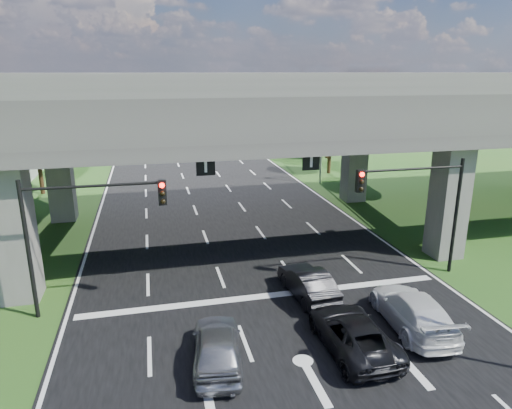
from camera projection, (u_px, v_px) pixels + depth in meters
name	position (u px, v px, depth m)	size (l,w,h in m)	color
ground	(290.00, 337.00, 17.98)	(160.00, 160.00, 0.00)	#234F19
road	(240.00, 246.00, 27.31)	(18.00, 120.00, 0.03)	black
overpass	(232.00, 109.00, 26.96)	(80.00, 15.00, 10.00)	#3E3B38
signal_right	(420.00, 197.00, 22.22)	(5.76, 0.54, 6.00)	black
signal_left	(81.00, 220.00, 18.75)	(5.76, 0.54, 6.00)	black
streetlight_far	(318.00, 120.00, 40.99)	(3.38, 0.25, 10.00)	gray
streetlight_beyond	(271.00, 107.00, 55.93)	(3.38, 0.25, 10.00)	gray
tree_left_near	(36.00, 137.00, 37.81)	(4.50, 4.50, 7.80)	black
tree_left_mid	(22.00, 134.00, 44.79)	(3.91, 3.90, 6.76)	black
tree_left_far	(75.00, 116.00, 52.88)	(4.80, 4.80, 8.32)	black
tree_right_near	(331.00, 129.00, 45.76)	(4.20, 4.20, 7.28)	black
tree_right_mid	(329.00, 123.00, 53.99)	(3.91, 3.90, 6.76)	black
tree_right_far	(278.00, 113.00, 60.39)	(4.50, 4.50, 7.80)	black
car_silver	(217.00, 346.00, 16.14)	(1.71, 4.25, 1.45)	#929399
car_dark	(308.00, 283.00, 20.98)	(1.47, 4.21, 1.39)	black
car_white	(412.00, 310.00, 18.49)	(2.06, 5.06, 1.47)	silver
car_trailing	(353.00, 333.00, 17.00)	(2.20, 4.77, 1.33)	black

